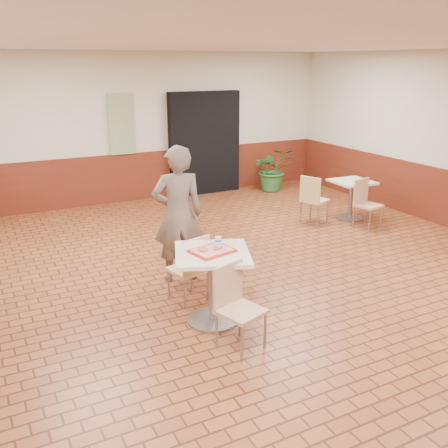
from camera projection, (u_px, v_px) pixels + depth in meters
name	position (u px, v px, depth m)	size (l,w,h in m)	color
room_shell	(285.00, 173.00, 6.04)	(8.01, 10.01, 3.01)	brown
wainscot_band	(282.00, 250.00, 6.35)	(8.00, 10.00, 1.00)	#581E10
corridor_doorway	(205.00, 143.00, 10.81)	(1.60, 0.22, 2.20)	black
promo_poster	(121.00, 124.00, 9.93)	(0.50, 0.03, 1.20)	gray
main_table	(212.00, 275.00, 5.45)	(0.79, 0.79, 0.84)	beige
chair_main_front	(236.00, 302.00, 5.00)	(0.51, 0.51, 0.88)	tan
chair_main_back	(191.00, 266.00, 5.94)	(0.47, 0.47, 0.85)	#EACC8C
customer	(178.00, 214.00, 6.45)	(0.66, 0.43, 1.81)	#685A51
serving_tray	(212.00, 251.00, 5.37)	(0.44, 0.34, 0.03)	red
ring_donut	(203.00, 249.00, 5.34)	(0.11, 0.11, 0.03)	#BF7145
long_john_donut	(218.00, 247.00, 5.38)	(0.14, 0.11, 0.04)	#DB6E40
paper_cup	(218.00, 240.00, 5.51)	(0.07, 0.07, 0.09)	silver
second_table	(351.00, 193.00, 9.16)	(0.68, 0.68, 0.72)	beige
chair_second_left	(313.00, 197.00, 8.89)	(0.53, 0.53, 0.88)	#D8CA82
chair_second_front	(365.00, 201.00, 8.74)	(0.46, 0.46, 0.84)	tan
potted_plant	(273.00, 169.00, 11.20)	(0.88, 0.76, 0.98)	#28652C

